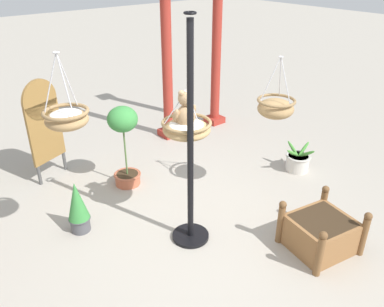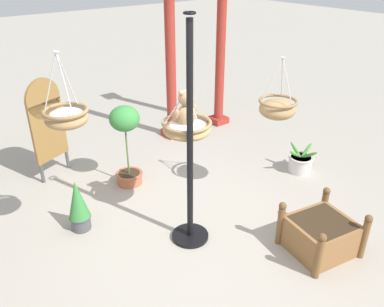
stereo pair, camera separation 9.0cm
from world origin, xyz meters
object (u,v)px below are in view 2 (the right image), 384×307
at_px(hanging_basket_right_low, 277,108).
at_px(potted_plant_small_succulent, 126,138).
at_px(greenhouse_pillar_far_back, 221,48).
at_px(hanging_basket_with_teddy, 187,128).
at_px(potted_plant_tall_leafy, 78,206).
at_px(greenhouse_pillar_right, 171,64).
at_px(potted_plant_bushy_green, 300,162).
at_px(teddy_bear, 185,111).
at_px(hanging_basket_left_high, 66,117).
at_px(wooden_planter_box, 321,234).
at_px(display_sign_board, 47,120).
at_px(display_pole_central, 190,179).

xyz_separation_m(hanging_basket_right_low, potted_plant_small_succulent, (-1.35, 1.52, -0.59)).
bearing_deg(greenhouse_pillar_far_back, potted_plant_small_succulent, -160.39).
relative_size(hanging_basket_with_teddy, potted_plant_tall_leafy, 0.83).
height_order(greenhouse_pillar_right, potted_plant_bushy_green, greenhouse_pillar_right).
height_order(teddy_bear, hanging_basket_left_high, hanging_basket_left_high).
bearing_deg(wooden_planter_box, greenhouse_pillar_far_back, 65.72).
relative_size(wooden_planter_box, potted_plant_small_succulent, 0.71).
bearing_deg(hanging_basket_with_teddy, greenhouse_pillar_far_back, 41.63).
height_order(hanging_basket_with_teddy, display_sign_board, hanging_basket_with_teddy).
bearing_deg(potted_plant_tall_leafy, hanging_basket_with_teddy, -32.88).
xyz_separation_m(greenhouse_pillar_right, potted_plant_tall_leafy, (-2.51, -1.56, -1.01)).
bearing_deg(greenhouse_pillar_far_back, display_pole_central, -136.98).
bearing_deg(greenhouse_pillar_far_back, hanging_basket_right_low, -116.68).
bearing_deg(greenhouse_pillar_far_back, potted_plant_bushy_green, -97.51).
xyz_separation_m(display_pole_central, display_sign_board, (-0.71, 2.44, 0.09)).
distance_m(greenhouse_pillar_right, potted_plant_tall_leafy, 3.13).
distance_m(teddy_bear, potted_plant_small_succulent, 1.48).
bearing_deg(potted_plant_bushy_green, potted_plant_tall_leafy, 166.87).
bearing_deg(teddy_bear, greenhouse_pillar_right, 58.19).
bearing_deg(wooden_planter_box, display_pole_central, 133.53).
bearing_deg(display_sign_board, greenhouse_pillar_right, 2.19).
bearing_deg(hanging_basket_left_high, hanging_basket_with_teddy, -13.77).
bearing_deg(teddy_bear, greenhouse_pillar_far_back, 41.34).
bearing_deg(hanging_basket_right_low, potted_plant_tall_leafy, 158.09).
height_order(hanging_basket_left_high, wooden_planter_box, hanging_basket_left_high).
height_order(teddy_bear, potted_plant_tall_leafy, teddy_bear).
height_order(hanging_basket_with_teddy, greenhouse_pillar_far_back, greenhouse_pillar_far_back).
height_order(display_pole_central, hanging_basket_left_high, display_pole_central).
height_order(hanging_basket_left_high, display_sign_board, hanging_basket_left_high).
bearing_deg(greenhouse_pillar_right, greenhouse_pillar_far_back, -4.06).
relative_size(greenhouse_pillar_right, potted_plant_tall_leafy, 4.12).
xyz_separation_m(display_pole_central, potted_plant_tall_leafy, (-0.96, 0.97, -0.48)).
bearing_deg(greenhouse_pillar_right, hanging_basket_right_low, -93.33).
height_order(display_pole_central, hanging_basket_right_low, display_pole_central).
relative_size(display_pole_central, potted_plant_tall_leafy, 3.80).
xyz_separation_m(potted_plant_small_succulent, display_sign_board, (-0.77, 0.91, 0.17)).
bearing_deg(wooden_planter_box, hanging_basket_left_high, 142.18).
bearing_deg(greenhouse_pillar_right, wooden_planter_box, -98.15).
bearing_deg(teddy_bear, display_sign_board, 111.69).
bearing_deg(greenhouse_pillar_right, hanging_basket_with_teddy, -121.56).
bearing_deg(hanging_basket_right_low, greenhouse_pillar_far_back, 63.32).
height_order(hanging_basket_right_low, wooden_planter_box, hanging_basket_right_low).
distance_m(greenhouse_pillar_far_back, wooden_planter_box, 4.09).
bearing_deg(teddy_bear, display_pole_central, -118.85).
distance_m(hanging_basket_left_high, potted_plant_small_succulent, 1.76).
xyz_separation_m(hanging_basket_left_high, greenhouse_pillar_far_back, (3.71, 1.90, -0.16)).
distance_m(hanging_basket_with_teddy, greenhouse_pillar_far_back, 3.32).
relative_size(greenhouse_pillar_far_back, potted_plant_bushy_green, 5.82).
bearing_deg(display_pole_central, potted_plant_tall_leafy, 134.77).
height_order(greenhouse_pillar_right, wooden_planter_box, greenhouse_pillar_right).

